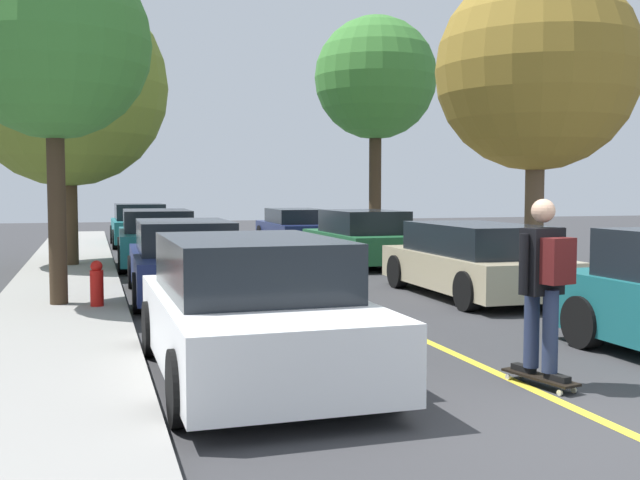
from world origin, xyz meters
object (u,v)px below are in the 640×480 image
object	(u,v)px
parked_car_right_farthest	(295,228)
skateboarder	(545,277)
parked_car_left_farthest	(140,225)
fire_hydrant	(97,284)
skateboard	(540,377)
parked_car_left_far	(157,238)
parked_car_right_near	(474,260)
parked_car_left_nearest	(253,310)
street_tree_right_near	(376,79)
street_tree_right_nearest	(537,70)
parked_car_right_far	(361,239)
street_tree_left_near	(66,86)
parked_car_left_near	(184,260)
street_tree_left_nearest	(53,43)

from	to	relation	value
parked_car_right_farthest	skateboarder	distance (m)	18.18
parked_car_left_farthest	skateboarder	size ratio (longest dim) A/B	2.37
fire_hydrant	skateboard	size ratio (longest dim) A/B	0.81
parked_car_left_far	parked_car_right_near	size ratio (longest dim) A/B	1.08
parked_car_left_nearest	parked_car_left_farthest	size ratio (longest dim) A/B	1.00
street_tree_right_near	skateboarder	xyz separation A→B (m)	(-4.41, -16.00, -4.27)
parked_car_right_farthest	street_tree_right_nearest	world-z (taller)	street_tree_right_nearest
parked_car_left_farthest	parked_car_right_far	xyz separation A→B (m)	(4.96, -8.21, -0.02)
street_tree_left_near	skateboard	size ratio (longest dim) A/B	7.55
parked_car_left_near	fire_hydrant	bearing A→B (deg)	-134.95
street_tree_right_near	skateboarder	distance (m)	17.14
parked_car_right_near	street_tree_left_near	xyz separation A→B (m)	(-7.03, 6.73, 3.66)
parked_car_left_far	parked_car_right_far	world-z (taller)	parked_car_left_far
parked_car_right_near	skateboarder	size ratio (longest dim) A/B	2.52
parked_car_left_far	fire_hydrant	size ratio (longest dim) A/B	6.75
skateboarder	parked_car_left_far	bearing A→B (deg)	101.49
parked_car_left_nearest	parked_car_right_farthest	bearing A→B (deg)	73.56
parked_car_left_nearest	parked_car_right_near	xyz separation A→B (m)	(4.96, 4.51, -0.04)
parked_car_left_nearest	street_tree_left_near	world-z (taller)	street_tree_left_near
parked_car_left_near	fire_hydrant	world-z (taller)	parked_car_left_near
parked_car_left_nearest	street_tree_right_near	xyz separation A→B (m)	(7.03, 14.80, 4.65)
parked_car_right_farthest	parked_car_left_farthest	bearing A→B (deg)	160.33
street_tree_left_near	street_tree_right_near	world-z (taller)	street_tree_right_near
parked_car_left_far	parked_car_left_farthest	size ratio (longest dim) A/B	1.15
parked_car_left_near	parked_car_right_far	bearing A→B (deg)	41.92
parked_car_left_nearest	parked_car_right_near	bearing A→B (deg)	42.27
parked_car_left_far	parked_car_left_farthest	bearing A→B (deg)	90.01
street_tree_right_nearest	fire_hydrant	bearing A→B (deg)	-170.55
parked_car_right_farthest	street_tree_left_near	distance (m)	9.71
parked_car_right_far	street_tree_left_near	xyz separation A→B (m)	(-7.03, 0.86, 3.65)
parked_car_left_nearest	fire_hydrant	world-z (taller)	parked_car_left_nearest
parked_car_right_far	street_tree_right_nearest	bearing A→B (deg)	-65.53
street_tree_right_near	skateboard	distance (m)	17.38
parked_car_left_nearest	street_tree_left_near	distance (m)	11.99
street_tree_left_nearest	parked_car_left_farthest	bearing A→B (deg)	81.46
street_tree_right_nearest	street_tree_left_nearest	bearing A→B (deg)	-173.62
parked_car_left_far	skateboard	xyz separation A→B (m)	(2.62, -12.87, -0.60)
parked_car_right_farthest	fire_hydrant	size ratio (longest dim) A/B	6.66
parked_car_right_near	fire_hydrant	bearing A→B (deg)	-179.25
street_tree_right_near	parked_car_left_far	bearing A→B (deg)	-156.23
parked_car_left_farthest	street_tree_left_nearest	bearing A→B (deg)	-98.54
street_tree_right_nearest	skateboard	world-z (taller)	street_tree_right_nearest
skateboarder	parked_car_left_farthest	bearing A→B (deg)	97.55
street_tree_right_near	parked_car_right_farthest	bearing A→B (deg)	135.64
fire_hydrant	parked_car_right_farthest	bearing A→B (deg)	62.47
parked_car_left_nearest	parked_car_right_far	world-z (taller)	parked_car_left_nearest
parked_car_left_nearest	parked_car_left_near	world-z (taller)	parked_car_left_nearest
street_tree_left_near	fire_hydrant	bearing A→B (deg)	-85.24
street_tree_left_near	fire_hydrant	xyz separation A→B (m)	(0.57, -6.81, -3.84)
parked_car_left_nearest	skateboard	world-z (taller)	parked_car_left_nearest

